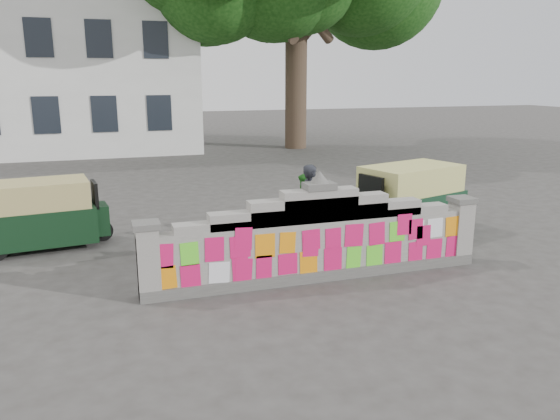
{
  "coord_description": "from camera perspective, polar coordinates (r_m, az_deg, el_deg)",
  "views": [
    {
      "loc": [
        -3.6,
        -8.77,
        3.62
      ],
      "look_at": [
        -0.41,
        1.0,
        1.1
      ],
      "focal_mm": 35.0,
      "sensor_mm": 36.0,
      "label": 1
    }
  ],
  "objects": [
    {
      "name": "building",
      "position": [
        30.95,
        -25.11,
        13.26
      ],
      "size": [
        16.0,
        10.0,
        8.9
      ],
      "color": "silver",
      "rests_on": "ground"
    },
    {
      "name": "ground",
      "position": [
        10.15,
        3.97,
        -7.16
      ],
      "size": [
        100.0,
        100.0,
        0.0
      ],
      "primitive_type": "plane",
      "color": "#383533",
      "rests_on": "ground"
    },
    {
      "name": "rickshaw_left",
      "position": [
        12.75,
        -23.64,
        -0.35
      ],
      "size": [
        2.72,
        1.51,
        1.47
      ],
      "rotation": [
        0.0,
        0.0,
        0.13
      ],
      "color": "black",
      "rests_on": "ground"
    },
    {
      "name": "parapet_wall",
      "position": [
        9.9,
        4.05,
        -3.11
      ],
      "size": [
        6.48,
        0.44,
        2.01
      ],
      "color": "#4C4C49",
      "rests_on": "ground"
    },
    {
      "name": "cyclist_bike",
      "position": [
        11.54,
        3.21,
        -2.05
      ],
      "size": [
        1.89,
        0.88,
        0.95
      ],
      "primitive_type": "imported",
      "rotation": [
        0.0,
        0.0,
        1.43
      ],
      "color": "black",
      "rests_on": "ground"
    },
    {
      "name": "pedestrian",
      "position": [
        12.32,
        2.76,
        0.32
      ],
      "size": [
        0.9,
        0.93,
        1.51
      ],
      "primitive_type": "imported",
      "rotation": [
        0.0,
        0.0,
        -0.93
      ],
      "color": "#257A21",
      "rests_on": "ground"
    },
    {
      "name": "rickshaw_right",
      "position": [
        13.16,
        13.22,
        1.18
      ],
      "size": [
        2.99,
        2.01,
        1.61
      ],
      "rotation": [
        0.0,
        0.0,
        3.44
      ],
      "color": "#10301C",
      "rests_on": "ground"
    },
    {
      "name": "cyclist_rider",
      "position": [
        11.46,
        3.23,
        -0.45
      ],
      "size": [
        0.47,
        0.64,
        1.62
      ],
      "primitive_type": "imported",
      "rotation": [
        0.0,
        0.0,
        1.43
      ],
      "color": "black",
      "rests_on": "ground"
    }
  ]
}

